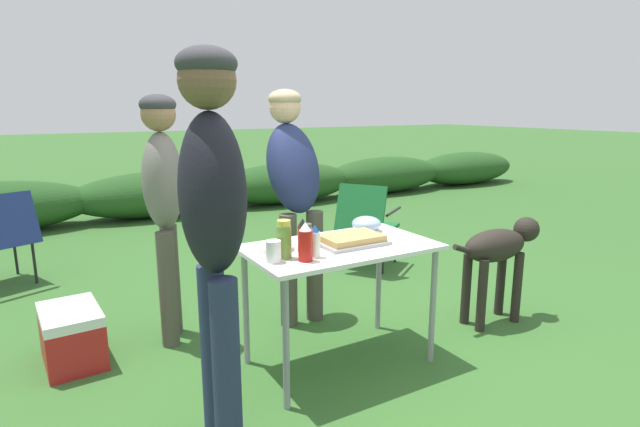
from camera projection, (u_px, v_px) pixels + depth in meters
ground_plane at (339, 362)px, 3.05m from camera, size 60.00×60.00×0.00m
shrub_hedge at (158, 194)px, 7.03m from camera, size 14.40×0.90×0.64m
folding_table at (340, 258)px, 2.91m from camera, size 1.10×0.64×0.74m
food_tray at (351, 240)px, 2.91m from camera, size 0.39×0.27×0.06m
plate_stack at (275, 248)px, 2.80m from camera, size 0.21×0.21×0.02m
mixing_bowl at (366, 224)px, 3.22m from camera, size 0.19×0.19×0.10m
paper_cup_stack at (273, 251)px, 2.57m from camera, size 0.08×0.08×0.12m
relish_jar at (284, 240)px, 2.63m from camera, size 0.08×0.08×0.21m
ketchup_bottle at (305, 242)px, 2.58m from camera, size 0.08×0.08×0.21m
mayo_bottle at (315, 242)px, 2.65m from camera, size 0.06×0.06×0.18m
bbq_sauce_bottle at (303, 236)px, 2.76m from camera, size 0.06×0.06×0.19m
spice_jar at (307, 236)px, 2.82m from camera, size 0.06×0.06×0.14m
standing_person_in_gray_fleece at (294, 179)px, 3.51m from camera, size 0.39×0.50×1.65m
standing_person_in_red_jacket at (163, 192)px, 3.15m from camera, size 0.36×0.41×1.60m
standing_person_in_dark_puffer at (213, 212)px, 2.07m from camera, size 0.30×0.40×1.76m
dog at (499, 251)px, 3.53m from camera, size 0.83×0.25×0.75m
camp_chair_green_behind_table at (1, 235)px, 4.21m from camera, size 0.65×0.72×0.83m
camp_chair_near_hedge at (366, 221)px, 4.71m from camera, size 0.75×0.72×0.83m
cooler_box at (72, 336)px, 3.02m from camera, size 0.35×0.50×0.34m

